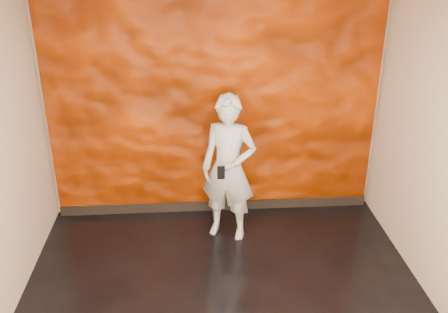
# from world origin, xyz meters

# --- Properties ---
(room) EXTENTS (4.02, 4.02, 2.81)m
(room) POSITION_xyz_m (0.00, 0.00, 1.40)
(room) COLOR black
(room) RESTS_ON ground
(feature_wall) EXTENTS (3.90, 0.06, 2.75)m
(feature_wall) POSITION_xyz_m (0.00, 1.96, 1.38)
(feature_wall) COLOR #C53900
(feature_wall) RESTS_ON ground
(baseboard) EXTENTS (3.90, 0.04, 0.12)m
(baseboard) POSITION_xyz_m (0.00, 1.92, 0.06)
(baseboard) COLOR black
(baseboard) RESTS_ON ground
(man) EXTENTS (0.73, 0.60, 1.71)m
(man) POSITION_xyz_m (0.13, 1.36, 0.85)
(man) COLOR #9BA2AA
(man) RESTS_ON ground
(phone) EXTENTS (0.08, 0.02, 0.15)m
(phone) POSITION_xyz_m (0.02, 1.11, 0.93)
(phone) COLOR black
(phone) RESTS_ON man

